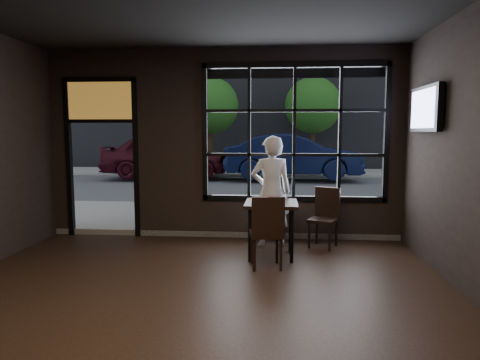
# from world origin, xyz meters

# --- Properties ---
(floor) EXTENTS (6.00, 7.00, 0.02)m
(floor) POSITION_xyz_m (0.00, 0.00, -0.01)
(floor) COLOR black
(floor) RESTS_ON ground
(window_frame) EXTENTS (3.06, 0.12, 2.28)m
(window_frame) POSITION_xyz_m (1.20, 3.50, 1.80)
(window_frame) COLOR black
(window_frame) RESTS_ON ground
(stained_transom) EXTENTS (1.20, 0.06, 0.70)m
(stained_transom) POSITION_xyz_m (-2.10, 3.50, 2.35)
(stained_transom) COLOR orange
(stained_transom) RESTS_ON ground
(street_asphalt) EXTENTS (60.00, 41.00, 0.04)m
(street_asphalt) POSITION_xyz_m (0.00, 24.00, -0.02)
(street_asphalt) COLOR #545456
(street_asphalt) RESTS_ON ground
(building_across) EXTENTS (28.00, 12.00, 15.00)m
(building_across) POSITION_xyz_m (0.00, 23.00, 7.50)
(building_across) COLOR #5B5956
(building_across) RESTS_ON ground
(cafe_table) EXTENTS (0.75, 0.75, 0.81)m
(cafe_table) POSITION_xyz_m (0.84, 2.44, 0.41)
(cafe_table) COLOR black
(cafe_table) RESTS_ON floor
(chair_near) EXTENTS (0.48, 0.48, 0.99)m
(chair_near) POSITION_xyz_m (0.78, 1.92, 0.49)
(chair_near) COLOR black
(chair_near) RESTS_ON floor
(chair_window) EXTENTS (0.54, 0.54, 0.94)m
(chair_window) POSITION_xyz_m (1.65, 2.99, 0.47)
(chair_window) COLOR black
(chair_window) RESTS_ON floor
(man) EXTENTS (0.70, 0.52, 1.76)m
(man) POSITION_xyz_m (0.83, 3.00, 0.88)
(man) COLOR silver
(man) RESTS_ON floor
(hotdog) EXTENTS (0.21, 0.13, 0.06)m
(hotdog) POSITION_xyz_m (0.86, 2.53, 0.84)
(hotdog) COLOR tan
(hotdog) RESTS_ON cafe_table
(cup) EXTENTS (0.14, 0.14, 0.10)m
(cup) POSITION_xyz_m (0.66, 2.29, 0.85)
(cup) COLOR silver
(cup) RESTS_ON cafe_table
(tv) EXTENTS (0.12, 1.06, 0.62)m
(tv) POSITION_xyz_m (2.93, 2.38, 2.13)
(tv) COLOR black
(tv) RESTS_ON wall_right
(navy_car) EXTENTS (5.00, 1.78, 1.64)m
(navy_car) POSITION_xyz_m (1.55, 12.18, 0.92)
(navy_car) COLOR black
(navy_car) RESTS_ON street_asphalt
(maroon_car) EXTENTS (4.95, 2.43, 1.62)m
(maroon_car) POSITION_xyz_m (-3.28, 12.35, 0.91)
(maroon_car) COLOR #3A0A14
(maroon_car) RESTS_ON street_asphalt
(tree_left) EXTENTS (2.42, 2.42, 4.13)m
(tree_left) POSITION_xyz_m (-1.87, 14.67, 2.91)
(tree_left) COLOR #332114
(tree_left) RESTS_ON street_asphalt
(tree_right) EXTENTS (2.46, 2.46, 4.20)m
(tree_right) POSITION_xyz_m (2.55, 15.49, 2.96)
(tree_right) COLOR #332114
(tree_right) RESTS_ON street_asphalt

